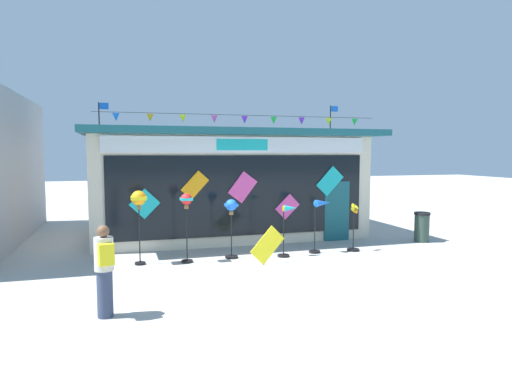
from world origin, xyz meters
The scene contains 11 objects.
ground_plane centered at (0.00, 0.00, 0.00)m, with size 80.00×80.00×0.00m, color #ADAAA5.
kite_shop_building centered at (0.42, 6.28, 1.88)m, with size 9.53×6.26×4.80m.
wind_spinner_far_left centered at (-2.79, 2.16, 1.65)m, with size 0.40×0.40×1.97m.
wind_spinner_left centered at (-1.56, 2.03, 1.47)m, with size 0.32×0.32×1.88m.
wind_spinner_center_left centered at (-0.29, 2.18, 1.26)m, with size 0.37×0.37×1.67m.
wind_spinner_center_right centered at (1.30, 1.92, 0.94)m, with size 0.57×0.34×1.48m.
wind_spinner_right centered at (2.43, 2.13, 1.16)m, with size 0.71×0.34×1.59m.
wind_spinner_far_right centered at (3.47, 2.03, 0.71)m, with size 0.37×0.37×1.45m.
person_near_camera centered at (-3.53, -1.62, 0.89)m, with size 0.36×0.47×1.68m.
trash_bin centered at (6.34, 2.64, 0.50)m, with size 0.52×0.52×0.99m.
display_kite_on_ground centered at (0.48, 1.25, 0.51)m, with size 0.52×0.03×0.94m, color yellow.
Camera 1 is at (-3.18, -9.97, 2.97)m, focal length 31.56 mm.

